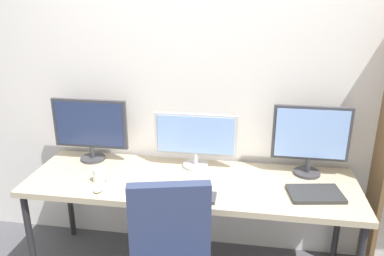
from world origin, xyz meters
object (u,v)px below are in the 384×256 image
object	(u,v)px
monitor_center	(196,138)
monitor_right	(311,137)
laptop_closed	(315,194)
monitor_left	(90,127)
coffee_mug	(99,175)
desk	(191,187)
computer_mouse	(99,189)
keyboard_main	(185,196)

from	to	relation	value
monitor_center	monitor_right	distance (m)	0.77
monitor_right	laptop_closed	bearing A→B (deg)	-86.77
monitor_left	coffee_mug	world-z (taller)	monitor_left
monitor_center	desk	bearing A→B (deg)	-90.00
monitor_center	computer_mouse	world-z (taller)	monitor_center
monitor_right	computer_mouse	size ratio (longest dim) A/B	5.24
keyboard_main	monitor_right	bearing A→B (deg)	29.80
desk	monitor_right	size ratio (longest dim) A/B	4.34
monitor_left	computer_mouse	world-z (taller)	monitor_left
coffee_mug	keyboard_main	bearing A→B (deg)	-11.17
keyboard_main	coffee_mug	distance (m)	0.61
laptop_closed	monitor_center	bearing A→B (deg)	149.95
monitor_right	desk	bearing A→B (deg)	-164.63
laptop_closed	coffee_mug	xyz separation A→B (m)	(-1.38, -0.03, 0.03)
desk	computer_mouse	bearing A→B (deg)	-156.68
monitor_right	keyboard_main	bearing A→B (deg)	-150.20
desk	keyboard_main	xyz separation A→B (m)	(0.00, -0.23, 0.06)
monitor_center	keyboard_main	world-z (taller)	monitor_center
monitor_right	computer_mouse	bearing A→B (deg)	-161.23
coffee_mug	monitor_center	bearing A→B (deg)	28.73
monitor_center	computer_mouse	size ratio (longest dim) A/B	6.07
monitor_left	computer_mouse	xyz separation A→B (m)	(0.22, -0.45, -0.24)
keyboard_main	computer_mouse	size ratio (longest dim) A/B	3.94
monitor_center	coffee_mug	distance (m)	0.70
desk	computer_mouse	size ratio (longest dim) A/B	22.76
desk	laptop_closed	bearing A→B (deg)	-6.00
monitor_center	monitor_right	xyz separation A→B (m)	(0.77, 0.00, 0.05)
desk	monitor_right	world-z (taller)	monitor_right
desk	keyboard_main	distance (m)	0.24
monitor_center	laptop_closed	size ratio (longest dim) A/B	1.82
computer_mouse	laptop_closed	bearing A→B (deg)	6.55
computer_mouse	monitor_right	bearing A→B (deg)	18.77
monitor_right	keyboard_main	world-z (taller)	monitor_right
computer_mouse	laptop_closed	size ratio (longest dim) A/B	0.30
desk	monitor_right	xyz separation A→B (m)	(0.77, 0.21, 0.32)
keyboard_main	monitor_left	bearing A→B (deg)	150.20
keyboard_main	laptop_closed	bearing A→B (deg)	10.56
monitor_left	desk	bearing A→B (deg)	-15.37
monitor_right	monitor_left	bearing A→B (deg)	180.00
coffee_mug	monitor_right	bearing A→B (deg)	13.39
desk	coffee_mug	bearing A→B (deg)	-169.23
laptop_closed	computer_mouse	bearing A→B (deg)	177.02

